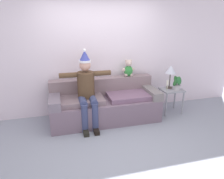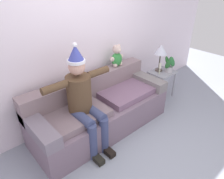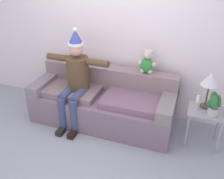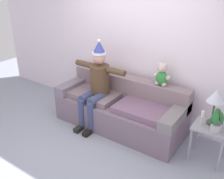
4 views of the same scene
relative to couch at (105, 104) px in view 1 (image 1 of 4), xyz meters
name	(u,v)px [view 1 (image 1 of 4)]	position (x,y,z in m)	size (l,w,h in m)	color
ground_plane	(118,144)	(0.00, -1.03, -0.34)	(10.00, 10.00, 0.00)	#9096A5
back_wall	(99,54)	(0.00, 0.52, 1.01)	(7.00, 0.10, 2.70)	white
couch	(105,104)	(0.00, 0.00, 0.00)	(2.27, 0.87, 0.85)	slate
person_seated	(87,88)	(-0.40, -0.16, 0.45)	(1.02, 0.77, 1.55)	brown
teddy_bear	(128,69)	(0.61, 0.27, 0.68)	(0.29, 0.17, 0.38)	#31873B
side_table	(171,94)	(1.56, -0.06, 0.12)	(0.48, 0.40, 0.57)	#94949F
table_lamp	(171,71)	(1.53, 0.02, 0.64)	(0.24, 0.24, 0.53)	#4F4039
potted_plant	(177,83)	(1.62, -0.15, 0.39)	(0.21, 0.26, 0.34)	#ADA9AD
candle_tall	(167,84)	(1.42, -0.08, 0.37)	(0.04, 0.04, 0.22)	beige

